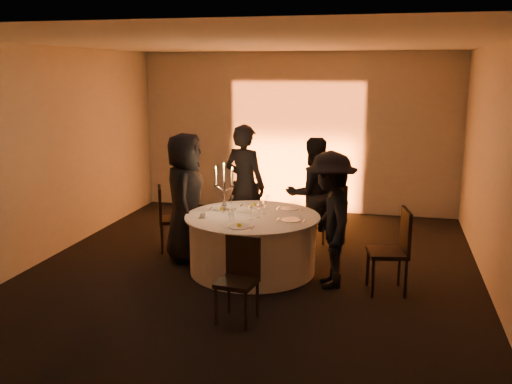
% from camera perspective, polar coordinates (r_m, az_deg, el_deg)
% --- Properties ---
extents(floor, '(7.00, 7.00, 0.00)m').
position_cam_1_polar(floor, '(7.81, -0.35, -7.86)').
color(floor, black).
rests_on(floor, ground).
extents(ceiling, '(7.00, 7.00, 0.00)m').
position_cam_1_polar(ceiling, '(7.34, -0.38, 14.72)').
color(ceiling, white).
rests_on(ceiling, wall_back).
extents(wall_back, '(7.00, 0.00, 7.00)m').
position_cam_1_polar(wall_back, '(10.83, 4.11, 5.92)').
color(wall_back, '#B4B0A8').
rests_on(wall_back, floor).
extents(wall_front, '(7.00, 0.00, 7.00)m').
position_cam_1_polar(wall_front, '(4.19, -11.94, -4.38)').
color(wall_front, '#B4B0A8').
rests_on(wall_front, floor).
extents(wall_left, '(0.00, 7.00, 7.00)m').
position_cam_1_polar(wall_left, '(8.65, -20.09, 3.63)').
color(wall_left, '#B4B0A8').
rests_on(wall_left, floor).
extents(wall_right, '(0.00, 7.00, 7.00)m').
position_cam_1_polar(wall_right, '(7.32, 23.09, 1.96)').
color(wall_right, '#B4B0A8').
rests_on(wall_right, floor).
extents(uplighter_fixture, '(0.25, 0.12, 0.10)m').
position_cam_1_polar(uplighter_fixture, '(10.79, 3.73, -1.92)').
color(uplighter_fixture, black).
rests_on(uplighter_fixture, floor).
extents(banquet_table, '(1.80, 1.80, 0.77)m').
position_cam_1_polar(banquet_table, '(7.68, -0.35, -5.16)').
color(banquet_table, black).
rests_on(banquet_table, floor).
extents(chair_left, '(0.56, 0.56, 0.98)m').
position_cam_1_polar(chair_left, '(8.61, -8.80, -2.25)').
color(chair_left, black).
rests_on(chair_left, floor).
extents(chair_back_left, '(0.52, 0.52, 0.99)m').
position_cam_1_polar(chair_back_left, '(8.89, -0.64, -1.60)').
color(chair_back_left, black).
rests_on(chair_back_left, floor).
extents(chair_back_right, '(0.55, 0.55, 0.93)m').
position_cam_1_polar(chair_back_right, '(8.97, 7.61, -1.83)').
color(chair_back_right, black).
rests_on(chair_back_right, floor).
extents(chair_right, '(0.53, 0.53, 1.04)m').
position_cam_1_polar(chair_right, '(7.11, 13.73, -5.26)').
color(chair_right, black).
rests_on(chair_right, floor).
extents(chair_front, '(0.45, 0.45, 0.91)m').
position_cam_1_polar(chair_front, '(6.22, -1.67, -8.19)').
color(chair_front, black).
rests_on(chair_front, floor).
extents(guest_left, '(0.78, 1.00, 1.82)m').
position_cam_1_polar(guest_left, '(8.10, -7.07, -0.52)').
color(guest_left, black).
rests_on(guest_left, floor).
extents(guest_back_left, '(0.80, 0.65, 1.88)m').
position_cam_1_polar(guest_back_left, '(8.67, -1.13, 0.63)').
color(guest_back_left, black).
rests_on(guest_back_left, floor).
extents(guest_back_right, '(1.04, 0.96, 1.70)m').
position_cam_1_polar(guest_back_right, '(8.55, 5.66, -0.20)').
color(guest_back_right, black).
rests_on(guest_back_right, floor).
extents(guest_right, '(0.90, 1.23, 1.71)m').
position_cam_1_polar(guest_right, '(7.11, 7.42, -2.78)').
color(guest_right, black).
rests_on(guest_right, floor).
extents(plate_left, '(0.35, 0.26, 0.08)m').
position_cam_1_polar(plate_left, '(7.92, -3.36, -1.62)').
color(plate_left, white).
rests_on(plate_left, banquet_table).
extents(plate_back_left, '(0.36, 0.28, 0.08)m').
position_cam_1_polar(plate_back_left, '(8.08, -0.28, -1.33)').
color(plate_back_left, white).
rests_on(plate_back_left, banquet_table).
extents(plate_back_right, '(0.35, 0.24, 0.01)m').
position_cam_1_polar(plate_back_right, '(7.94, 3.41, -1.67)').
color(plate_back_right, white).
rests_on(plate_back_right, banquet_table).
extents(plate_right, '(0.36, 0.25, 0.01)m').
position_cam_1_polar(plate_right, '(7.35, 3.50, -2.82)').
color(plate_right, white).
rests_on(plate_right, banquet_table).
extents(plate_front, '(0.36, 0.27, 0.08)m').
position_cam_1_polar(plate_front, '(7.04, -1.67, -3.39)').
color(plate_front, white).
rests_on(plate_front, banquet_table).
extents(coffee_cup, '(0.11, 0.11, 0.07)m').
position_cam_1_polar(coffee_cup, '(7.50, -5.34, -2.36)').
color(coffee_cup, white).
rests_on(coffee_cup, banquet_table).
extents(candelabra, '(0.28, 0.14, 0.68)m').
position_cam_1_polar(candelabra, '(7.79, -3.19, -0.22)').
color(candelabra, silver).
rests_on(candelabra, banquet_table).
extents(wine_glass_a, '(0.07, 0.07, 0.19)m').
position_cam_1_polar(wine_glass_a, '(7.34, -0.55, -1.75)').
color(wine_glass_a, white).
rests_on(wine_glass_a, banquet_table).
extents(wine_glass_b, '(0.07, 0.07, 0.19)m').
position_cam_1_polar(wine_glass_b, '(7.93, 1.10, -0.70)').
color(wine_glass_b, white).
rests_on(wine_glass_b, banquet_table).
extents(wine_glass_c, '(0.07, 0.07, 0.19)m').
position_cam_1_polar(wine_glass_c, '(7.93, -2.45, -0.71)').
color(wine_glass_c, white).
rests_on(wine_glass_c, banquet_table).
extents(wine_glass_d, '(0.07, 0.07, 0.19)m').
position_cam_1_polar(wine_glass_d, '(7.44, 0.29, -1.56)').
color(wine_glass_d, white).
rests_on(wine_glass_d, banquet_table).
extents(wine_glass_e, '(0.07, 0.07, 0.19)m').
position_cam_1_polar(wine_glass_e, '(7.70, -3.27, -1.11)').
color(wine_glass_e, white).
rests_on(wine_glass_e, banquet_table).
extents(wine_glass_f, '(0.07, 0.07, 0.19)m').
position_cam_1_polar(wine_glass_f, '(7.63, 0.82, -1.21)').
color(wine_glass_f, white).
rests_on(wine_glass_f, banquet_table).
extents(tumbler_a, '(0.07, 0.07, 0.09)m').
position_cam_1_polar(tumbler_a, '(7.36, -2.46, -2.46)').
color(tumbler_a, white).
rests_on(tumbler_a, banquet_table).
extents(tumbler_b, '(0.07, 0.07, 0.09)m').
position_cam_1_polar(tumbler_b, '(7.56, -2.60, -2.08)').
color(tumbler_b, white).
rests_on(tumbler_b, banquet_table).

